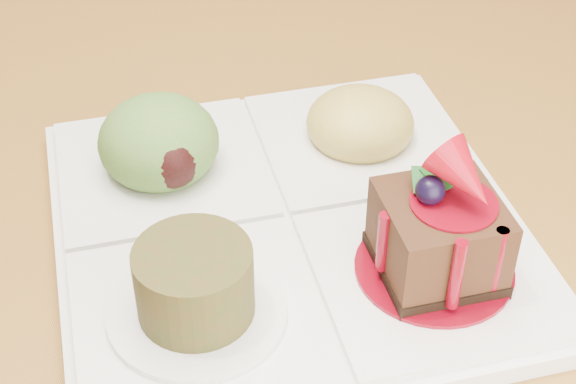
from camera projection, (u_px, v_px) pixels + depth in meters
name	position (u px, v px, depth m)	size (l,w,h in m)	color
ground	(85.00, 374.00, 1.40)	(6.00, 6.00, 0.00)	brown
sampler_plate	(283.00, 206.00, 0.53)	(0.33, 0.33, 0.11)	white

